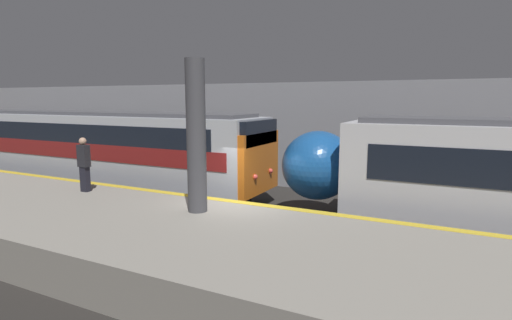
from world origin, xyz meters
TOP-DOWN VIEW (x-y plane):
  - ground_plane at (0.00, 0.00)m, footprint 120.00×120.00m
  - platform at (0.00, -2.64)m, footprint 40.00×5.29m
  - station_rear_barrier at (0.00, 6.82)m, footprint 50.00×0.15m
  - support_pillar_near at (-0.51, -1.50)m, footprint 0.52×0.52m
  - train_boxy at (-10.72, 2.54)m, footprint 20.62×2.92m
  - person_waiting at (-5.24, -1.21)m, footprint 0.38×0.24m

SIDE VIEW (x-z plane):
  - ground_plane at x=0.00m, z-range 0.00..0.00m
  - platform at x=0.00m, z-range 0.00..1.04m
  - train_boxy at x=-10.72m, z-range 0.05..3.60m
  - person_waiting at x=-5.24m, z-range 1.10..2.91m
  - station_rear_barrier at x=0.00m, z-range 0.00..4.86m
  - support_pillar_near at x=-0.51m, z-range 1.03..5.17m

